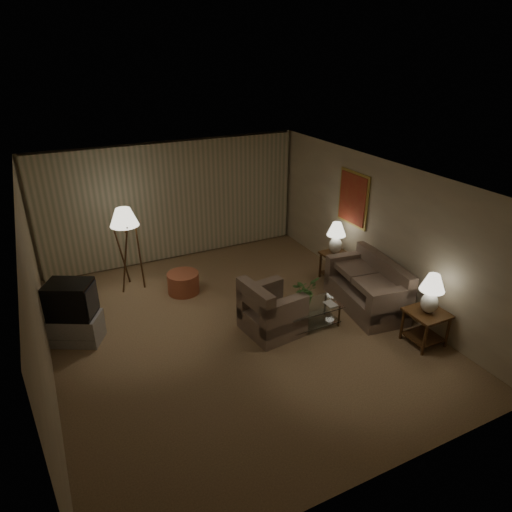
{
  "coord_description": "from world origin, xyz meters",
  "views": [
    {
      "loc": [
        -2.69,
        -6.22,
        4.57
      ],
      "look_at": [
        0.69,
        0.6,
        1.03
      ],
      "focal_mm": 32.0,
      "sensor_mm": 36.0,
      "label": 1
    }
  ],
  "objects_px": {
    "armchair": "(272,312)",
    "coffee_table": "(311,313)",
    "floor_lamp": "(128,247)",
    "vase": "(304,305)",
    "side_table_near": "(426,321)",
    "table_lamp_far": "(336,235)",
    "crt_tv": "(70,300)",
    "tv_cabinet": "(76,328)",
    "ottoman": "(183,283)",
    "sofa": "(366,289)",
    "table_lamp_near": "(432,290)",
    "side_table_far": "(334,261)"
  },
  "relations": [
    {
      "from": "side_table_near",
      "to": "vase",
      "type": "distance_m",
      "value": 2.02
    },
    {
      "from": "coffee_table",
      "to": "floor_lamp",
      "type": "bearing_deg",
      "value": 131.29
    },
    {
      "from": "table_lamp_near",
      "to": "crt_tv",
      "type": "height_order",
      "value": "table_lamp_near"
    },
    {
      "from": "side_table_far",
      "to": "table_lamp_far",
      "type": "relative_size",
      "value": 0.89
    },
    {
      "from": "side_table_near",
      "to": "coffee_table",
      "type": "xyz_separation_m",
      "value": [
        -1.44,
        1.25,
        -0.14
      ]
    },
    {
      "from": "side_table_far",
      "to": "ottoman",
      "type": "relative_size",
      "value": 0.95
    },
    {
      "from": "side_table_near",
      "to": "tv_cabinet",
      "type": "height_order",
      "value": "side_table_near"
    },
    {
      "from": "armchair",
      "to": "vase",
      "type": "height_order",
      "value": "armchair"
    },
    {
      "from": "coffee_table",
      "to": "ottoman",
      "type": "bearing_deg",
      "value": 126.55
    },
    {
      "from": "side_table_far",
      "to": "floor_lamp",
      "type": "xyz_separation_m",
      "value": [
        -3.95,
        1.51,
        0.49
      ]
    },
    {
      "from": "armchair",
      "to": "coffee_table",
      "type": "xyz_separation_m",
      "value": [
        0.68,
        -0.19,
        -0.11
      ]
    },
    {
      "from": "sofa",
      "to": "coffee_table",
      "type": "xyz_separation_m",
      "value": [
        -1.29,
        -0.1,
        -0.11
      ]
    },
    {
      "from": "side_table_near",
      "to": "ottoman",
      "type": "distance_m",
      "value": 4.61
    },
    {
      "from": "armchair",
      "to": "side_table_near",
      "type": "bearing_deg",
      "value": -131.08
    },
    {
      "from": "tv_cabinet",
      "to": "floor_lamp",
      "type": "height_order",
      "value": "floor_lamp"
    },
    {
      "from": "table_lamp_far",
      "to": "coffee_table",
      "type": "distance_m",
      "value": 2.1
    },
    {
      "from": "side_table_far",
      "to": "crt_tv",
      "type": "xyz_separation_m",
      "value": [
        -5.2,
        0.03,
        0.4
      ]
    },
    {
      "from": "coffee_table",
      "to": "side_table_far",
      "type": "bearing_deg",
      "value": 43.21
    },
    {
      "from": "table_lamp_near",
      "to": "vase",
      "type": "bearing_deg",
      "value": 141.78
    },
    {
      "from": "side_table_far",
      "to": "ottoman",
      "type": "xyz_separation_m",
      "value": [
        -3.06,
        0.84,
        -0.19
      ]
    },
    {
      "from": "coffee_table",
      "to": "tv_cabinet",
      "type": "distance_m",
      "value": 4.01
    },
    {
      "from": "sofa",
      "to": "coffee_table",
      "type": "height_order",
      "value": "sofa"
    },
    {
      "from": "table_lamp_far",
      "to": "vase",
      "type": "xyz_separation_m",
      "value": [
        -1.59,
        -1.35,
        -0.51
      ]
    },
    {
      "from": "tv_cabinet",
      "to": "floor_lamp",
      "type": "relative_size",
      "value": 0.56
    },
    {
      "from": "floor_lamp",
      "to": "vase",
      "type": "bearing_deg",
      "value": -50.45
    },
    {
      "from": "table_lamp_far",
      "to": "ottoman",
      "type": "relative_size",
      "value": 1.07
    },
    {
      "from": "coffee_table",
      "to": "tv_cabinet",
      "type": "xyz_separation_m",
      "value": [
        -3.76,
        1.38,
        -0.03
      ]
    },
    {
      "from": "tv_cabinet",
      "to": "crt_tv",
      "type": "height_order",
      "value": "crt_tv"
    },
    {
      "from": "side_table_near",
      "to": "ottoman",
      "type": "height_order",
      "value": "side_table_near"
    },
    {
      "from": "table_lamp_far",
      "to": "vase",
      "type": "relative_size",
      "value": 4.76
    },
    {
      "from": "crt_tv",
      "to": "ottoman",
      "type": "bearing_deg",
      "value": 49.01
    },
    {
      "from": "coffee_table",
      "to": "tv_cabinet",
      "type": "bearing_deg",
      "value": 159.85
    },
    {
      "from": "coffee_table",
      "to": "sofa",
      "type": "bearing_deg",
      "value": 4.44
    },
    {
      "from": "ottoman",
      "to": "tv_cabinet",
      "type": "bearing_deg",
      "value": -159.18
    },
    {
      "from": "side_table_far",
      "to": "vase",
      "type": "relative_size",
      "value": 4.23
    },
    {
      "from": "table_lamp_far",
      "to": "crt_tv",
      "type": "relative_size",
      "value": 0.78
    },
    {
      "from": "table_lamp_near",
      "to": "ottoman",
      "type": "height_order",
      "value": "table_lamp_near"
    },
    {
      "from": "sofa",
      "to": "crt_tv",
      "type": "relative_size",
      "value": 2.27
    },
    {
      "from": "armchair",
      "to": "coffee_table",
      "type": "bearing_deg",
      "value": -112.27
    },
    {
      "from": "coffee_table",
      "to": "floor_lamp",
      "type": "relative_size",
      "value": 0.61
    },
    {
      "from": "table_lamp_far",
      "to": "coffee_table",
      "type": "relative_size",
      "value": 0.64
    },
    {
      "from": "crt_tv",
      "to": "vase",
      "type": "height_order",
      "value": "crt_tv"
    },
    {
      "from": "side_table_near",
      "to": "crt_tv",
      "type": "distance_m",
      "value": 5.84
    },
    {
      "from": "side_table_far",
      "to": "floor_lamp",
      "type": "distance_m",
      "value": 4.26
    },
    {
      "from": "side_table_far",
      "to": "side_table_near",
      "type": "bearing_deg",
      "value": -90.0
    },
    {
      "from": "tv_cabinet",
      "to": "ottoman",
      "type": "xyz_separation_m",
      "value": [
        2.14,
        0.81,
        -0.04
      ]
    },
    {
      "from": "vase",
      "to": "tv_cabinet",
      "type": "bearing_deg",
      "value": 159.09
    },
    {
      "from": "coffee_table",
      "to": "vase",
      "type": "distance_m",
      "value": 0.26
    },
    {
      "from": "floor_lamp",
      "to": "side_table_near",
      "type": "bearing_deg",
      "value": -46.15
    },
    {
      "from": "crt_tv",
      "to": "coffee_table",
      "type": "bearing_deg",
      "value": 8.04
    }
  ]
}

